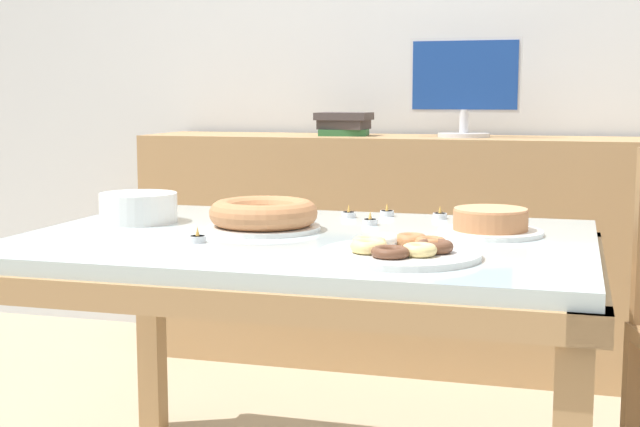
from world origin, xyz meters
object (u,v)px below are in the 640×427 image
object	(u,v)px
cake_golden_bundt	(263,215)
tealight_near_cakes	(440,215)
tealight_right_edge	(198,238)
tealight_centre	(370,221)
cake_chocolate_round	(490,223)
plate_stack	(138,208)
tealight_left_edge	(349,214)
tealight_near_front	(387,213)
computer_monitor	(465,88)
book_stack	(344,124)
pastry_platter	(400,250)

from	to	relation	value
cake_golden_bundt	tealight_near_cakes	xyz separation A→B (m)	(0.40, 0.34, -0.03)
tealight_right_edge	tealight_centre	xyz separation A→B (m)	(0.33, 0.39, 0.00)
cake_chocolate_round	plate_stack	size ratio (longest dim) A/B	1.24
cake_chocolate_round	tealight_left_edge	distance (m)	0.46
cake_golden_bundt	tealight_near_front	distance (m)	0.43
computer_monitor	cake_golden_bundt	world-z (taller)	computer_monitor
book_stack	tealight_near_cakes	world-z (taller)	book_stack
cake_chocolate_round	tealight_near_front	bearing A→B (deg)	140.40
pastry_platter	tealight_near_front	xyz separation A→B (m)	(-0.16, 0.63, -0.00)
book_stack	plate_stack	xyz separation A→B (m)	(-0.25, -1.29, -0.19)
cake_chocolate_round	tealight_right_edge	size ratio (longest dim) A/B	6.51
tealight_right_edge	pastry_platter	bearing A→B (deg)	-6.84
book_stack	tealight_right_edge	size ratio (longest dim) A/B	5.22
computer_monitor	tealight_near_cakes	size ratio (longest dim) A/B	10.60
cake_chocolate_round	tealight_centre	distance (m)	0.33
tealight_near_front	plate_stack	bearing A→B (deg)	-154.17
tealight_right_edge	tealight_near_cakes	xyz separation A→B (m)	(0.49, 0.56, 0.00)
tealight_near_front	tealight_right_edge	bearing A→B (deg)	-120.24
book_stack	tealight_left_edge	size ratio (longest dim) A/B	5.22
book_stack	pastry_platter	bearing A→B (deg)	-71.49
tealight_left_edge	book_stack	bearing A→B (deg)	105.20
tealight_right_edge	tealight_near_cakes	size ratio (longest dim) A/B	1.00
tealight_right_edge	tealight_near_front	bearing A→B (deg)	59.76
cake_chocolate_round	tealight_near_front	size ratio (longest dim) A/B	6.51
plate_stack	tealight_right_edge	size ratio (longest dim) A/B	5.25
book_stack	plate_stack	size ratio (longest dim) A/B	0.99
tealight_near_cakes	cake_golden_bundt	bearing A→B (deg)	-140.10
book_stack	tealight_left_edge	bearing A→B (deg)	-74.80
computer_monitor	tealight_centre	xyz separation A→B (m)	(-0.10, -1.17, -0.36)
tealight_right_edge	cake_golden_bundt	bearing A→B (deg)	69.56
tealight_right_edge	tealight_near_front	distance (m)	0.66
tealight_right_edge	tealight_centre	world-z (taller)	same
computer_monitor	cake_golden_bundt	bearing A→B (deg)	-104.56
cake_chocolate_round	cake_golden_bundt	distance (m)	0.57
book_stack	tealight_near_front	xyz separation A→B (m)	(0.38, -0.99, -0.22)
cake_golden_bundt	tealight_near_cakes	distance (m)	0.53
computer_monitor	plate_stack	distance (m)	1.51
book_stack	tealight_near_cakes	distance (m)	1.15
pastry_platter	tealight_near_cakes	world-z (taller)	pastry_platter
computer_monitor	tealight_near_front	world-z (taller)	computer_monitor
cake_chocolate_round	tealight_right_edge	bearing A→B (deg)	-154.34
tealight_right_edge	tealight_centre	bearing A→B (deg)	49.98
cake_chocolate_round	pastry_platter	xyz separation A→B (m)	(-0.16, -0.37, -0.01)
book_stack	cake_golden_bundt	distance (m)	1.35
cake_chocolate_round	cake_golden_bundt	xyz separation A→B (m)	(-0.57, -0.09, 0.01)
cake_golden_bundt	plate_stack	size ratio (longest dim) A/B	1.39
plate_stack	cake_chocolate_round	bearing A→B (deg)	2.57
cake_golden_bundt	tealight_right_edge	bearing A→B (deg)	-110.44
computer_monitor	book_stack	bearing A→B (deg)	179.83
tealight_centre	tealight_left_edge	distance (m)	0.16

